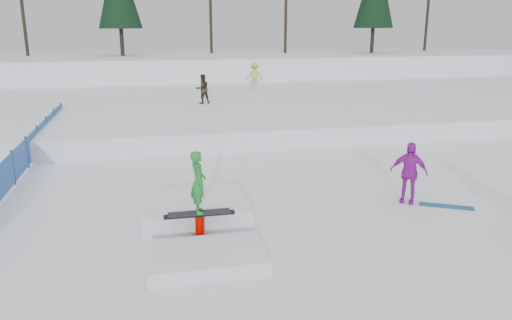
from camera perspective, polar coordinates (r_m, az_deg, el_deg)
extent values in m
plane|color=white|center=(12.37, -0.28, -7.47)|extent=(120.00, 120.00, 0.00)
cube|color=white|center=(41.37, -9.16, 10.22)|extent=(60.00, 14.00, 2.40)
cube|color=white|center=(27.61, -7.29, 6.10)|extent=(50.00, 18.00, 0.80)
cube|color=#2C5AA7|center=(18.71, -24.72, 0.82)|extent=(0.03, 16.00, 0.95)
cylinder|color=black|center=(16.92, -26.00, -0.77)|extent=(0.05, 0.05, 1.10)
cylinder|color=black|center=(18.71, -24.72, 0.82)|extent=(0.05, 0.05, 1.10)
cylinder|color=black|center=(20.52, -23.66, 2.12)|extent=(0.05, 0.05, 1.10)
cylinder|color=black|center=(22.35, -22.77, 3.21)|extent=(0.05, 0.05, 1.10)
cylinder|color=black|center=(24.18, -22.02, 4.14)|extent=(0.05, 0.05, 1.10)
cylinder|color=black|center=(26.03, -21.37, 4.94)|extent=(0.05, 0.05, 1.10)
cylinder|color=black|center=(39.70, -15.07, 12.87)|extent=(0.30, 0.30, 2.00)
cylinder|color=black|center=(42.24, 3.44, 17.55)|extent=(0.24, 0.24, 8.00)
cylinder|color=black|center=(43.27, 13.14, 13.16)|extent=(0.30, 0.30, 2.00)
imported|color=#2A2718|center=(25.86, -6.13, 8.08)|extent=(0.83, 0.70, 1.49)
imported|color=#ABD841|center=(31.79, -0.18, 9.63)|extent=(1.10, 0.71, 1.61)
imported|color=purple|center=(14.26, 17.06, -1.37)|extent=(1.05, 0.95, 1.72)
cube|color=#135272|center=(14.50, 20.92, -4.96)|extent=(1.36, 0.92, 0.03)
cube|color=white|center=(12.73, -7.06, -5.61)|extent=(2.60, 2.20, 0.54)
cube|color=white|center=(10.50, -5.70, -11.03)|extent=(2.40, 1.60, 0.30)
cylinder|color=red|center=(11.63, -6.40, -8.97)|extent=(0.44, 0.44, 0.06)
cylinder|color=red|center=(11.52, -6.44, -7.75)|extent=(0.20, 0.20, 0.60)
cube|color=black|center=(11.39, -6.49, -6.22)|extent=(1.60, 0.16, 0.06)
cube|color=black|center=(11.38, -6.50, -6.01)|extent=(1.40, 0.28, 0.03)
imported|color=#21882B|center=(11.13, -6.61, -2.52)|extent=(0.34, 0.52, 1.42)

